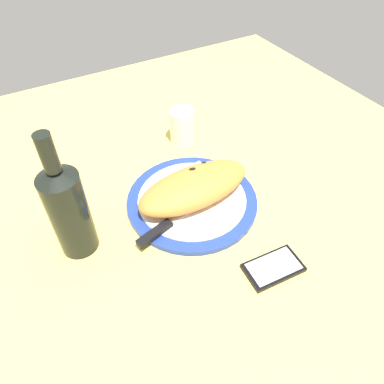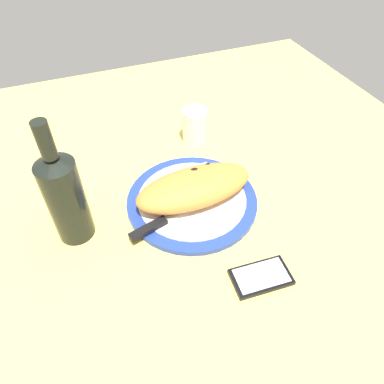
% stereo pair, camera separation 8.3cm
% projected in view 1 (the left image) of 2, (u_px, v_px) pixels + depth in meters
% --- Properties ---
extents(ground_plane, '(1.50, 1.50, 0.03)m').
position_uv_depth(ground_plane, '(192.00, 207.00, 0.87)').
color(ground_plane, '#EACC60').
extents(plate, '(0.31, 0.31, 0.02)m').
position_uv_depth(plate, '(192.00, 200.00, 0.86)').
color(plate, '#233D99').
rests_on(plate, ground_plane).
extents(calzone, '(0.28, 0.13, 0.07)m').
position_uv_depth(calzone, '(193.00, 186.00, 0.83)').
color(calzone, orange).
rests_on(calzone, plate).
extents(fork, '(0.18, 0.05, 0.00)m').
position_uv_depth(fork, '(168.00, 180.00, 0.89)').
color(fork, silver).
rests_on(fork, plate).
extents(knife, '(0.22, 0.07, 0.01)m').
position_uv_depth(knife, '(165.00, 226.00, 0.78)').
color(knife, silver).
rests_on(knife, plate).
extents(smartphone, '(0.12, 0.08, 0.01)m').
position_uv_depth(smartphone, '(273.00, 268.00, 0.73)').
color(smartphone, black).
rests_on(smartphone, ground_plane).
extents(water_glass, '(0.07, 0.07, 0.10)m').
position_uv_depth(water_glass, '(182.00, 128.00, 1.01)').
color(water_glass, silver).
rests_on(water_glass, ground_plane).
extents(wine_bottle, '(0.08, 0.08, 0.29)m').
position_uv_depth(wine_bottle, '(68.00, 209.00, 0.69)').
color(wine_bottle, black).
rests_on(wine_bottle, ground_plane).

